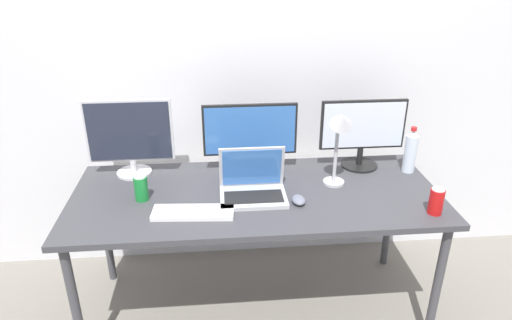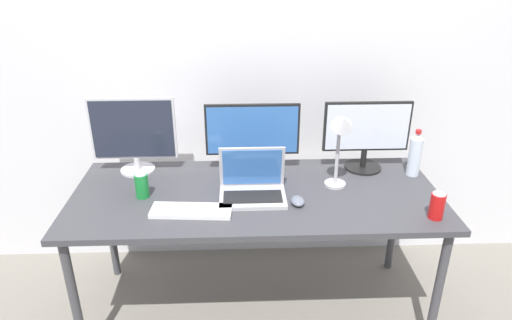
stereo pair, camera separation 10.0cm
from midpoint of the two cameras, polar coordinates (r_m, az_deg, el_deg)
The scene contains 13 objects.
ground_plane at distance 2.73m, azimuth -1.10°, elevation -17.81°, with size 16.00×16.00×0.00m, color gray.
wall_back at distance 2.66m, azimuth -2.26°, elevation 12.84°, with size 7.00×0.08×2.60m, color silver.
work_desk at distance 2.33m, azimuth -1.24°, elevation -5.32°, with size 1.84×0.78×0.74m.
monitor_left at distance 2.50m, azimuth -16.62°, elevation 2.93°, with size 0.45×0.19×0.42m.
monitor_center at distance 2.44m, azimuth -1.92°, elevation 3.22°, with size 0.50×0.18×0.38m.
monitor_right at distance 2.55m, azimuth 12.08°, elevation 3.58°, with size 0.47×0.20×0.39m.
laptop_silver at distance 2.24m, azimuth -1.70°, elevation -3.22°, with size 0.32×0.23×0.24m.
keyboard_main at distance 2.14m, azimuth -9.22°, elevation -6.51°, with size 0.37×0.12×0.02m, color white.
mouse_by_keyboard at distance 2.20m, azimuth 4.05°, elevation -5.02°, with size 0.07×0.09×0.03m, color slate.
water_bottle at distance 2.59m, azimuth 17.71°, elevation 1.03°, with size 0.07×0.07×0.26m.
soda_can_near_keyboard at distance 2.23m, azimuth 20.42°, elevation -4.87°, with size 0.07×0.07×0.13m.
soda_can_by_laptop at distance 2.29m, azimuth -15.39°, elevation -3.43°, with size 0.07×0.07×0.13m.
desk_lamp at distance 2.25m, azimuth 9.18°, elevation 3.04°, with size 0.11×0.18×0.42m.
Camera 1 is at (-0.18, -2.01, 1.85)m, focal length 32.00 mm.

